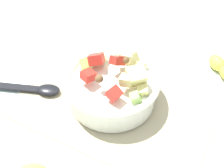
{
  "coord_description": "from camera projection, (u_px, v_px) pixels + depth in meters",
  "views": [
    {
      "loc": [
        -0.22,
        0.46,
        0.58
      ],
      "look_at": [
        0.02,
        0.01,
        0.05
      ],
      "focal_mm": 51.78,
      "sensor_mm": 36.0,
      "label": 1
    }
  ],
  "objects": [
    {
      "name": "ground_plane",
      "position": [
        119.0,
        101.0,
        0.77
      ],
      "size": [
        2.4,
        2.4,
        0.0
      ],
      "primitive_type": "plane",
      "color": "silver"
    },
    {
      "name": "placemat",
      "position": [
        119.0,
        100.0,
        0.77
      ],
      "size": [
        0.45,
        0.33,
        0.01
      ],
      "primitive_type": "cube",
      "color": "tan",
      "rests_on": "ground_plane"
    },
    {
      "name": "salad_bowl",
      "position": [
        113.0,
        86.0,
        0.74
      ],
      "size": [
        0.22,
        0.22,
        0.12
      ],
      "color": "white",
      "rests_on": "placemat"
    },
    {
      "name": "serving_spoon",
      "position": [
        35.0,
        89.0,
        0.78
      ],
      "size": [
        0.19,
        0.09,
        0.01
      ],
      "color": "black",
      "rests_on": "placemat"
    }
  ]
}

